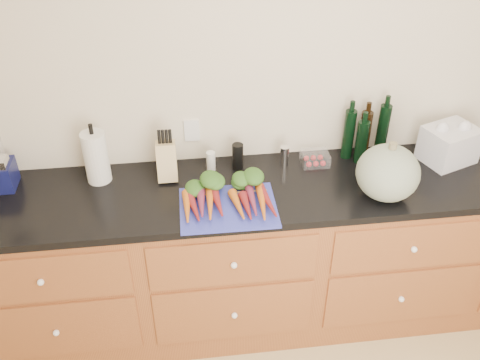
{
  "coord_description": "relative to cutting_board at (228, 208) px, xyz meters",
  "views": [
    {
      "loc": [
        -0.65,
        -0.86,
        2.53
      ],
      "look_at": [
        -0.39,
        1.2,
        1.06
      ],
      "focal_mm": 40.0,
      "sensor_mm": 36.0,
      "label": 1
    }
  ],
  "objects": [
    {
      "name": "knife_block",
      "position": [
        -0.28,
        0.3,
        0.09
      ],
      "size": [
        0.1,
        0.1,
        0.2
      ],
      "primitive_type": "cube",
      "color": "tan",
      "rests_on": "countertop"
    },
    {
      "name": "canister_chrome",
      "position": [
        0.34,
        0.34,
        0.05
      ],
      "size": [
        0.05,
        0.05,
        0.11
      ],
      "primitive_type": "cylinder",
      "color": "white",
      "rests_on": "countertop"
    },
    {
      "name": "grocery_bag",
      "position": [
        1.22,
        0.28,
        0.09
      ],
      "size": [
        0.32,
        0.29,
        0.19
      ],
      "primitive_type": null,
      "rotation": [
        0.0,
        0.0,
        0.35
      ],
      "color": "white",
      "rests_on": "countertop"
    },
    {
      "name": "grinder_pepper",
      "position": [
        0.09,
        0.34,
        0.07
      ],
      "size": [
        0.06,
        0.06,
        0.15
      ],
      "primitive_type": "cylinder",
      "color": "black",
      "rests_on": "countertop"
    },
    {
      "name": "squash",
      "position": [
        0.77,
        0.01,
        0.13
      ],
      "size": [
        0.31,
        0.31,
        0.27
      ],
      "primitive_type": "ellipsoid",
      "color": "slate",
      "rests_on": "countertop"
    },
    {
      "name": "paper_towel",
      "position": [
        -0.63,
        0.32,
        0.13
      ],
      "size": [
        0.12,
        0.12,
        0.27
      ],
      "primitive_type": "cylinder",
      "color": "silver",
      "rests_on": "countertop"
    },
    {
      "name": "wall_back",
      "position": [
        0.46,
        0.48,
        0.35
      ],
      "size": [
        4.1,
        0.05,
        2.6
      ],
      "primitive_type": "cube",
      "color": "beige",
      "rests_on": "ground"
    },
    {
      "name": "tomato_box",
      "position": [
        0.5,
        0.33,
        0.03
      ],
      "size": [
        0.14,
        0.12,
        0.07
      ],
      "primitive_type": "cube",
      "color": "white",
      "rests_on": "countertop"
    },
    {
      "name": "bottles",
      "position": [
        0.78,
        0.37,
        0.13
      ],
      "size": [
        0.25,
        0.13,
        0.3
      ],
      "color": "black",
      "rests_on": "countertop"
    },
    {
      "name": "cabinets",
      "position": [
        0.46,
        0.16,
        -0.5
      ],
      "size": [
        3.6,
        0.64,
        0.9
      ],
      "color": "brown",
      "rests_on": "ground"
    },
    {
      "name": "cutting_board",
      "position": [
        0.0,
        0.0,
        0.0
      ],
      "size": [
        0.46,
        0.35,
        0.01
      ],
      "primitive_type": "cube",
      "rotation": [
        0.0,
        0.0,
        -0.01
      ],
      "color": "#2F38AE",
      "rests_on": "countertop"
    },
    {
      "name": "countertop",
      "position": [
        0.46,
        0.16,
        -0.03
      ],
      "size": [
        3.64,
        0.62,
        0.04
      ],
      "primitive_type": "cube",
      "color": "black",
      "rests_on": "cabinets"
    },
    {
      "name": "grinder_salt",
      "position": [
        -0.05,
        0.34,
        0.05
      ],
      "size": [
        0.05,
        0.05,
        0.11
      ],
      "primitive_type": "cylinder",
      "color": "silver",
      "rests_on": "countertop"
    },
    {
      "name": "carrots",
      "position": [
        -0.0,
        0.05,
        0.03
      ],
      "size": [
        0.47,
        0.34,
        0.07
      ],
      "color": "#CD6218",
      "rests_on": "cutting_board"
    }
  ]
}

